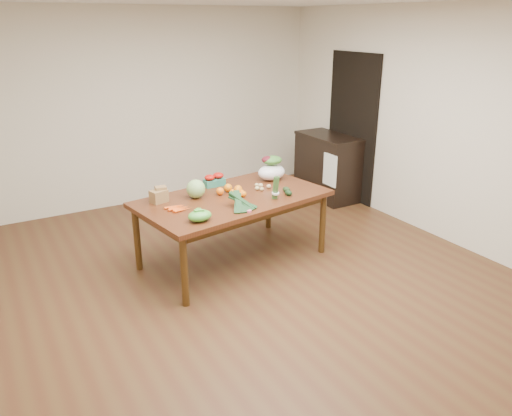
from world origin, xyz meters
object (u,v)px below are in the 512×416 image
mandarin_cluster (238,192)px  kale_bunch (243,202)px  dining_table (233,229)px  cabinet (327,166)px  asparagus_bundle (276,188)px  salad_bag (272,169)px  cabbage (196,189)px  paper_bag (159,195)px

mandarin_cluster → kale_bunch: (-0.14, -0.37, 0.03)m
dining_table → mandarin_cluster: (0.05, -0.02, 0.43)m
cabinet → kale_bunch: 2.81m
asparagus_bundle → salad_bag: bearing=52.8°
cabbage → kale_bunch: bearing=-64.6°
dining_table → cabinet: cabinet is taller
paper_bag → dining_table: bearing=-16.8°
paper_bag → cabbage: (0.38, -0.07, 0.02)m
cabinet → salad_bag: 1.83m
dining_table → cabbage: size_ratio=10.02×
salad_bag → asparagus_bundle: bearing=-118.2°
paper_bag → salad_bag: (1.40, 0.07, 0.05)m
mandarin_cluster → asparagus_bundle: (0.30, -0.27, 0.07)m
cabbage → mandarin_cluster: (0.40, -0.18, -0.05)m
paper_bag → mandarin_cluster: (0.79, -0.24, -0.03)m
cabbage → kale_bunch: cabbage is taller
dining_table → asparagus_bundle: 0.68m
cabinet → mandarin_cluster: (-2.16, -1.21, 0.33)m
salad_bag → kale_bunch: bearing=-137.9°
mandarin_cluster → cabinet: bearing=29.4°
dining_table → kale_bunch: 0.61m
cabinet → cabbage: cabbage is taller
asparagus_bundle → mandarin_cluster: bearing=128.5°
cabbage → mandarin_cluster: size_ratio=1.10×
dining_table → salad_bag: (0.67, 0.29, 0.50)m
mandarin_cluster → salad_bag: bearing=27.1°
kale_bunch → cabbage: bearing=106.4°
dining_table → cabinet: (2.21, 1.19, 0.10)m
dining_table → cabinet: bearing=19.3°
paper_bag → kale_bunch: 0.89m
cabbage → salad_bag: 1.03m
cabinet → cabbage: 2.78m
cabbage → mandarin_cluster: 0.44m
cabbage → asparagus_bundle: (0.70, -0.45, 0.03)m
cabbage → asparagus_bundle: 0.84m
dining_table → kale_bunch: bearing=-112.2°
cabinet → asparagus_bundle: 2.41m
paper_bag → mandarin_cluster: 0.82m
mandarin_cluster → kale_bunch: 0.40m
cabbage → paper_bag: bearing=170.2°
paper_bag → cabbage: cabbage is taller
asparagus_bundle → salad_bag: 0.67m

